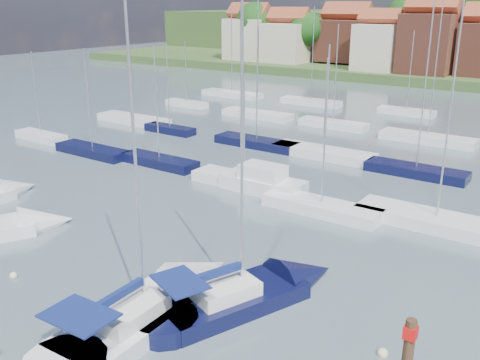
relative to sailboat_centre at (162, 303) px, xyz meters
The scene contains 7 objects.
ground 37.54m from the sailboat_centre, 89.99° to the left, with size 260.00×260.00×0.00m, color #3F4F55.
sailboat_centre is the anchor object (origin of this frame).
sailboat_navy 4.86m from the sailboat_centre, 47.09° to the left, with size 7.12×12.19×16.40m.
buoy_c 9.29m from the sailboat_centre, 165.40° to the right, with size 0.43×0.43×0.43m, color beige.
buoy_e 5.06m from the sailboat_centre, 40.01° to the left, with size 0.49×0.49×0.49m, color #D85914.
buoy_h 10.72m from the sailboat_centre, 14.96° to the left, with size 0.47×0.47×0.47m, color beige.
marina_field 32.75m from the sailboat_centre, 86.64° to the left, with size 79.62×41.41×15.93m.
Camera 1 is at (16.49, -14.34, 14.52)m, focal length 40.00 mm.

